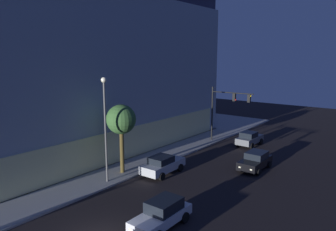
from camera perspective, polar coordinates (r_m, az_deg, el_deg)
The scene contains 8 objects.
modern_building at distance 42.21m, azimuth -20.04°, elevation 9.21°, with size 34.27×27.47×19.74m.
traffic_light_far_corner at distance 38.22m, azimuth 10.47°, elevation 1.99°, with size 0.45×5.21×6.55m.
street_lamp_sidewalk at distance 25.73m, azimuth -11.20°, elevation -0.44°, with size 0.44×0.44×8.53m.
sidewalk_tree at distance 27.73m, azimuth -8.38°, elevation -0.85°, with size 2.57×2.57×6.07m.
car_white at distance 20.27m, azimuth -1.08°, elevation -17.12°, with size 4.32×2.00×1.66m.
car_silver at distance 28.55m, azimuth -0.97°, elevation -8.77°, with size 4.51×2.16×1.64m.
car_black at distance 30.74m, azimuth 15.37°, elevation -7.79°, with size 4.22×2.01×1.59m.
car_grey at distance 38.57m, azimuth 14.36°, elevation -4.01°, with size 4.06×2.05×1.64m.
Camera 1 is at (-10.18, -12.90, 10.20)m, focal length 34.06 mm.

